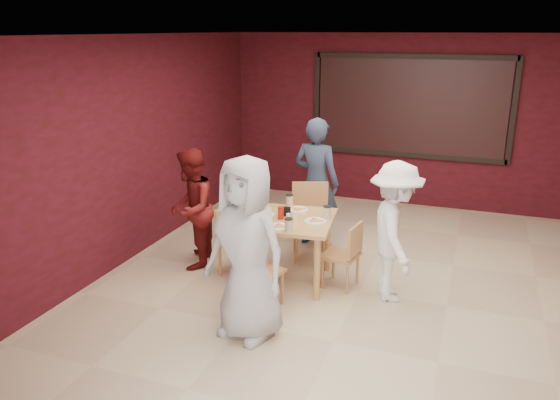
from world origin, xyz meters
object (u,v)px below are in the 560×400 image
(chair_right, at_px, (346,252))
(diner_right, at_px, (395,232))
(diner_left, at_px, (191,209))
(chair_front, at_px, (257,269))
(dining_table, at_px, (289,226))
(chair_left, at_px, (233,236))
(diner_front, at_px, (247,249))
(chair_back, at_px, (310,216))
(diner_back, at_px, (316,183))

(chair_right, xyz_separation_m, diner_right, (0.53, -0.05, 0.33))
(diner_left, bearing_deg, chair_front, 41.15)
(dining_table, bearing_deg, chair_left, -179.39)
(diner_front, distance_m, diner_right, 1.73)
(chair_back, xyz_separation_m, diner_front, (0.01, -2.05, 0.34))
(chair_left, bearing_deg, dining_table, 0.61)
(dining_table, relative_size, diner_front, 0.62)
(diner_front, height_order, diner_left, diner_front)
(diner_left, bearing_deg, dining_table, 73.05)
(chair_back, xyz_separation_m, chair_left, (-0.73, -0.82, -0.08))
(chair_front, xyz_separation_m, diner_front, (0.10, -0.49, 0.44))
(diner_back, bearing_deg, chair_right, 129.94)
(chair_back, distance_m, chair_left, 1.10)
(chair_left, height_order, diner_back, diner_back)
(chair_left, bearing_deg, chair_front, -49.67)
(chair_front, bearing_deg, diner_front, -78.34)
(chair_front, bearing_deg, dining_table, 83.48)
(chair_back, xyz_separation_m, diner_left, (-1.29, -0.79, 0.20))
(chair_back, bearing_deg, chair_left, -131.65)
(chair_front, relative_size, chair_back, 0.84)
(chair_front, bearing_deg, chair_back, 86.49)
(chair_back, bearing_deg, diner_back, 97.14)
(chair_right, distance_m, diner_left, 1.97)
(diner_left, bearing_deg, chair_back, 105.41)
(chair_left, distance_m, chair_right, 1.39)
(chair_left, bearing_deg, chair_right, 2.82)
(chair_back, height_order, diner_front, diner_front)
(diner_back, xyz_separation_m, diner_right, (1.24, -1.23, -0.11))
(chair_back, distance_m, diner_left, 1.52)
(chair_front, height_order, chair_right, chair_front)
(chair_right, relative_size, diner_back, 0.44)
(chair_right, distance_m, diner_back, 1.44)
(chair_back, height_order, chair_left, chair_back)
(diner_front, xyz_separation_m, diner_right, (1.19, 1.25, -0.12))
(chair_back, relative_size, diner_back, 0.55)
(diner_right, bearing_deg, dining_table, 70.27)
(chair_front, height_order, chair_back, chair_back)
(chair_right, xyz_separation_m, diner_front, (-0.65, -1.30, 0.45))
(dining_table, xyz_separation_m, diner_front, (0.02, -1.24, 0.21))
(chair_back, bearing_deg, diner_right, -33.98)
(chair_front, distance_m, diner_back, 2.03)
(diner_left, bearing_deg, chair_right, 75.16)
(chair_left, bearing_deg, chair_back, 48.35)
(dining_table, height_order, diner_back, diner_back)
(dining_table, xyz_separation_m, diner_left, (-1.28, 0.02, 0.06))
(dining_table, relative_size, chair_back, 1.14)
(chair_front, height_order, diner_front, diner_front)
(chair_back, relative_size, diner_front, 0.54)
(diner_front, height_order, diner_right, diner_front)
(dining_table, distance_m, diner_left, 1.28)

